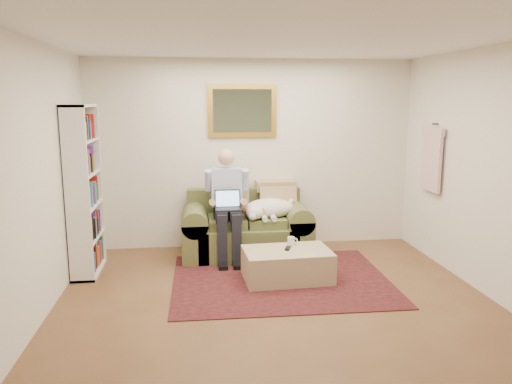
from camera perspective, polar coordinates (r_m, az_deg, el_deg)
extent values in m
cube|color=brown|center=(4.90, 3.07, -14.27)|extent=(4.50, 5.00, 0.01)
cube|color=white|center=(4.48, 3.41, 17.48)|extent=(4.50, 5.00, 0.01)
cube|color=silver|center=(6.97, -0.44, 4.34)|extent=(4.50, 0.01, 2.60)
cube|color=silver|center=(4.67, -25.04, 0.22)|extent=(0.01, 5.00, 2.60)
cube|color=black|center=(5.86, 2.83, -9.94)|extent=(2.49, 2.00, 0.01)
cube|color=#5B6736|center=(6.68, -1.11, -5.50)|extent=(1.28, 0.82, 0.42)
cube|color=#5B6736|center=(6.92, -1.43, -1.32)|extent=(1.55, 0.18, 0.43)
cube|color=#5B6736|center=(6.63, -6.96, -5.25)|extent=(0.34, 0.82, 0.85)
cube|color=#5B6736|center=(6.76, 4.61, -4.88)|extent=(0.34, 0.82, 0.85)
cube|color=#5B6736|center=(6.54, -3.29, -3.43)|extent=(0.49, 0.55, 0.12)
cube|color=#5B6736|center=(6.59, 1.12, -3.30)|extent=(0.49, 0.55, 0.12)
cube|color=black|center=(6.31, -3.19, -1.96)|extent=(0.33, 0.23, 0.02)
cube|color=black|center=(6.39, -3.27, -0.74)|extent=(0.33, 0.06, 0.23)
cube|color=#99BFF2|center=(6.39, -3.27, -0.75)|extent=(0.30, 0.05, 0.20)
cube|color=tan|center=(5.81, 3.57, -8.33)|extent=(1.02, 0.68, 0.36)
cylinder|color=white|center=(5.93, 4.02, -5.62)|extent=(0.08, 0.08, 0.10)
cube|color=black|center=(5.79, 3.66, -6.43)|extent=(0.10, 0.16, 0.02)
cube|color=gold|center=(6.89, -1.58, 9.27)|extent=(0.94, 0.04, 0.72)
cube|color=gray|center=(6.87, -1.56, 9.26)|extent=(0.80, 0.01, 0.58)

